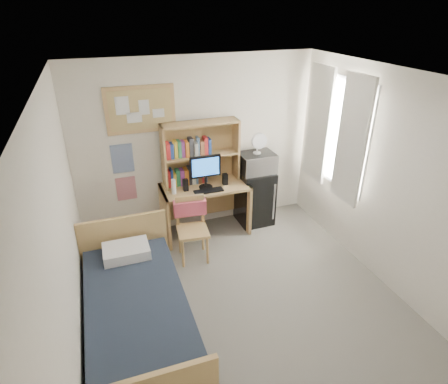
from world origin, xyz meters
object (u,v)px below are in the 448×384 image
object	(u,v)px
speaker_right	(225,179)
mini_fridge	(255,197)
desk	(205,209)
speaker_left	(186,185)
desk_chair	(193,231)
microwave	(257,163)
bed	(138,319)
desk_fan	(257,144)
bulletin_board	(141,110)
monitor	(205,172)

from	to	relation	value
speaker_right	mini_fridge	bearing A→B (deg)	12.28
desk	speaker_left	distance (m)	0.58
speaker_right	desk	bearing A→B (deg)	168.69
desk	mini_fridge	bearing A→B (deg)	3.96
speaker_right	desk_chair	bearing A→B (deg)	-141.05
desk_chair	microwave	bearing A→B (deg)	34.02
bed	speaker_left	distance (m)	2.06
desk	bed	bearing A→B (deg)	-125.72
mini_fridge	desk_chair	bearing A→B (deg)	-152.28
bed	microwave	distance (m)	2.88
desk_fan	speaker_right	bearing A→B (deg)	-170.42
desk	speaker_right	xyz separation A→B (m)	(0.30, -0.06, 0.48)
desk_chair	speaker_left	bearing A→B (deg)	90.43
mini_fridge	desk	bearing A→B (deg)	-176.72
bulletin_board	desk_fan	size ratio (longest dim) A/B	3.21
desk	microwave	world-z (taller)	microwave
desk_fan	desk	bearing A→B (deg)	-178.07
speaker_left	microwave	world-z (taller)	microwave
desk	bed	world-z (taller)	desk
speaker_left	microwave	distance (m)	1.16
speaker_left	mini_fridge	bearing A→B (deg)	5.91
desk	speaker_right	size ratio (longest dim) A/B	7.46
monitor	speaker_right	world-z (taller)	monitor
monitor	mini_fridge	bearing A→B (deg)	7.98
monitor	speaker_left	xyz separation A→B (m)	(-0.30, -0.00, -0.15)
mini_fridge	bed	world-z (taller)	mini_fridge
bulletin_board	mini_fridge	size ratio (longest dim) A/B	1.06
desk_chair	desk_fan	size ratio (longest dim) A/B	3.07
mini_fridge	speaker_right	bearing A→B (deg)	-168.39
desk_chair	speaker_left	size ratio (longest dim) A/B	5.12
desk_chair	monitor	bearing A→B (deg)	62.53
desk_chair	microwave	world-z (taller)	microwave
bed	monitor	xyz separation A→B (m)	(1.27, 1.71, 0.76)
bed	bulletin_board	bearing A→B (deg)	77.02
speaker_right	microwave	bearing A→B (deg)	10.25
bulletin_board	monitor	distance (m)	1.24
mini_fridge	desk_fan	size ratio (longest dim) A/B	3.01
monitor	microwave	bearing A→B (deg)	6.65
bed	monitor	distance (m)	2.26
desk_chair	monitor	size ratio (longest dim) A/B	1.86
desk_chair	bed	world-z (taller)	desk_chair
bulletin_board	desk_fan	distance (m)	1.75
speaker_right	monitor	bearing A→B (deg)	-180.00
desk	microwave	size ratio (longest dim) A/B	2.45
bulletin_board	microwave	world-z (taller)	bulletin_board
bulletin_board	speaker_right	world-z (taller)	bulletin_board
desk_chair	desk_fan	xyz separation A→B (m)	(1.20, 0.63, 0.88)
mini_fridge	speaker_left	xyz separation A→B (m)	(-1.14, -0.12, 0.45)
speaker_right	microwave	world-z (taller)	microwave
microwave	mini_fridge	bearing A→B (deg)	90.00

